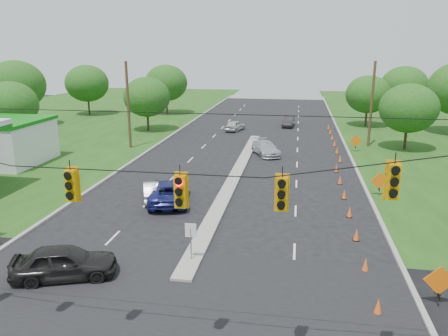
# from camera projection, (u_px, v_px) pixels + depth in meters

# --- Properties ---
(curb_left) EXTENTS (0.25, 110.00, 0.16)m
(curb_left) POSITION_uv_depth(u_px,v_px,m) (152.00, 149.00, 45.97)
(curb_left) COLOR gray
(curb_left) RESTS_ON ground
(curb_right) EXTENTS (0.25, 110.00, 0.16)m
(curb_right) POSITION_uv_depth(u_px,v_px,m) (350.00, 156.00, 42.72)
(curb_right) COLOR gray
(curb_right) RESTS_ON ground
(median) EXTENTS (1.00, 34.00, 0.18)m
(median) POSITION_uv_depth(u_px,v_px,m) (235.00, 177.00, 35.78)
(median) COLOR gray
(median) RESTS_ON ground
(median_sign) EXTENTS (0.55, 0.06, 2.05)m
(median_sign) POSITION_uv_depth(u_px,v_px,m) (191.00, 235.00, 21.13)
(median_sign) COLOR gray
(median_sign) RESTS_ON ground
(signal_span) EXTENTS (25.60, 0.32, 9.00)m
(signal_span) POSITION_uv_depth(u_px,v_px,m) (133.00, 222.00, 13.56)
(signal_span) COLOR #422D1C
(signal_span) RESTS_ON ground
(utility_pole_far_left) EXTENTS (0.28, 0.28, 9.00)m
(utility_pole_far_left) POSITION_uv_depth(u_px,v_px,m) (128.00, 106.00, 45.17)
(utility_pole_far_left) COLOR #422D1C
(utility_pole_far_left) RESTS_ON ground
(utility_pole_far_right) EXTENTS (0.28, 0.28, 9.00)m
(utility_pole_far_right) POSITION_uv_depth(u_px,v_px,m) (372.00, 105.00, 45.90)
(utility_pole_far_right) COLOR #422D1C
(utility_pole_far_right) RESTS_ON ground
(cone_0) EXTENTS (0.32, 0.32, 0.70)m
(cone_0) POSITION_uv_depth(u_px,v_px,m) (378.00, 306.00, 17.23)
(cone_0) COLOR #FF5E1B
(cone_0) RESTS_ON ground
(cone_1) EXTENTS (0.32, 0.32, 0.70)m
(cone_1) POSITION_uv_depth(u_px,v_px,m) (366.00, 264.00, 20.56)
(cone_1) COLOR #FF5E1B
(cone_1) RESTS_ON ground
(cone_2) EXTENTS (0.32, 0.32, 0.70)m
(cone_2) POSITION_uv_depth(u_px,v_px,m) (356.00, 234.00, 23.89)
(cone_2) COLOR #FF5E1B
(cone_2) RESTS_ON ground
(cone_3) EXTENTS (0.32, 0.32, 0.70)m
(cone_3) POSITION_uv_depth(u_px,v_px,m) (350.00, 212.00, 27.22)
(cone_3) COLOR #FF5E1B
(cone_3) RESTS_ON ground
(cone_4) EXTENTS (0.32, 0.32, 0.70)m
(cone_4) POSITION_uv_depth(u_px,v_px,m) (344.00, 194.00, 30.55)
(cone_4) COLOR #FF5E1B
(cone_4) RESTS_ON ground
(cone_5) EXTENTS (0.32, 0.32, 0.70)m
(cone_5) POSITION_uv_depth(u_px,v_px,m) (340.00, 180.00, 33.88)
(cone_5) COLOR #FF5E1B
(cone_5) RESTS_ON ground
(cone_6) EXTENTS (0.32, 0.32, 0.70)m
(cone_6) POSITION_uv_depth(u_px,v_px,m) (336.00, 168.00, 37.20)
(cone_6) COLOR #FF5E1B
(cone_6) RESTS_ON ground
(cone_7) EXTENTS (0.32, 0.32, 0.70)m
(cone_7) POSITION_uv_depth(u_px,v_px,m) (340.00, 159.00, 40.44)
(cone_7) COLOR #FF5E1B
(cone_7) RESTS_ON ground
(cone_8) EXTENTS (0.32, 0.32, 0.70)m
(cone_8) POSITION_uv_depth(u_px,v_px,m) (337.00, 150.00, 43.77)
(cone_8) COLOR #FF5E1B
(cone_8) RESTS_ON ground
(cone_9) EXTENTS (0.32, 0.32, 0.70)m
(cone_9) POSITION_uv_depth(u_px,v_px,m) (334.00, 143.00, 47.10)
(cone_9) COLOR #FF5E1B
(cone_9) RESTS_ON ground
(cone_10) EXTENTS (0.32, 0.32, 0.70)m
(cone_10) POSITION_uv_depth(u_px,v_px,m) (332.00, 137.00, 50.42)
(cone_10) COLOR #FF5E1B
(cone_10) RESTS_ON ground
(cone_11) EXTENTS (0.32, 0.32, 0.70)m
(cone_11) POSITION_uv_depth(u_px,v_px,m) (330.00, 131.00, 53.75)
(cone_11) COLOR #FF5E1B
(cone_11) RESTS_ON ground
(cone_12) EXTENTS (0.32, 0.32, 0.70)m
(cone_12) POSITION_uv_depth(u_px,v_px,m) (329.00, 127.00, 57.08)
(cone_12) COLOR #FF5E1B
(cone_12) RESTS_ON ground
(work_sign_0) EXTENTS (1.27, 0.58, 1.37)m
(work_sign_0) POSITION_uv_depth(u_px,v_px,m) (439.00, 282.00, 17.59)
(work_sign_0) COLOR black
(work_sign_0) RESTS_ON ground
(work_sign_1) EXTENTS (1.27, 0.58, 1.37)m
(work_sign_1) POSITION_uv_depth(u_px,v_px,m) (380.00, 182.00, 30.90)
(work_sign_1) COLOR black
(work_sign_1) RESTS_ON ground
(work_sign_2) EXTENTS (1.27, 0.58, 1.37)m
(work_sign_2) POSITION_uv_depth(u_px,v_px,m) (356.00, 142.00, 44.22)
(work_sign_2) COLOR black
(work_sign_2) RESTS_ON ground
(tree_2) EXTENTS (5.88, 5.88, 6.86)m
(tree_2) POSITION_uv_depth(u_px,v_px,m) (10.00, 105.00, 47.39)
(tree_2) COLOR black
(tree_2) RESTS_ON ground
(tree_3) EXTENTS (7.56, 7.56, 8.82)m
(tree_3) POSITION_uv_depth(u_px,v_px,m) (16.00, 85.00, 57.54)
(tree_3) COLOR black
(tree_3) RESTS_ON ground
(tree_4) EXTENTS (6.72, 6.72, 7.84)m
(tree_4) POSITION_uv_depth(u_px,v_px,m) (87.00, 83.00, 68.48)
(tree_4) COLOR black
(tree_4) RESTS_ON ground
(tree_5) EXTENTS (5.88, 5.88, 6.86)m
(tree_5) POSITION_uv_depth(u_px,v_px,m) (147.00, 97.00, 54.97)
(tree_5) COLOR black
(tree_5) RESTS_ON ground
(tree_6) EXTENTS (6.72, 6.72, 7.84)m
(tree_6) POSITION_uv_depth(u_px,v_px,m) (166.00, 83.00, 69.40)
(tree_6) COLOR black
(tree_6) RESTS_ON ground
(tree_9) EXTENTS (5.88, 5.88, 6.86)m
(tree_9) POSITION_uv_depth(u_px,v_px,m) (409.00, 108.00, 44.43)
(tree_9) COLOR black
(tree_9) RESTS_ON ground
(tree_11) EXTENTS (6.72, 6.72, 7.84)m
(tree_11) POSITION_uv_depth(u_px,v_px,m) (404.00, 86.00, 63.60)
(tree_11) COLOR black
(tree_11) RESTS_ON ground
(tree_12) EXTENTS (5.88, 5.88, 6.86)m
(tree_12) POSITION_uv_depth(u_px,v_px,m) (368.00, 94.00, 58.07)
(tree_12) COLOR black
(tree_12) RESTS_ON ground
(black_sedan) EXTENTS (5.00, 3.30, 1.58)m
(black_sedan) POSITION_uv_depth(u_px,v_px,m) (64.00, 262.00, 19.84)
(black_sedan) COLOR black
(black_sedan) RESTS_ON ground
(white_sedan) EXTENTS (2.66, 4.15, 1.29)m
(white_sedan) POSITION_uv_depth(u_px,v_px,m) (154.00, 190.00, 30.40)
(white_sedan) COLOR silver
(white_sedan) RESTS_ON ground
(blue_pickup) EXTENTS (3.75, 5.92, 1.52)m
(blue_pickup) POSITION_uv_depth(u_px,v_px,m) (169.00, 191.00, 29.84)
(blue_pickup) COLOR navy
(blue_pickup) RESTS_ON ground
(silver_car_far) EXTENTS (3.61, 5.08, 1.37)m
(silver_car_far) POSITION_uv_depth(u_px,v_px,m) (266.00, 148.00, 43.20)
(silver_car_far) COLOR #AAABB7
(silver_car_far) RESTS_ON ground
(silver_car_oncoming) EXTENTS (2.60, 4.17, 1.32)m
(silver_car_oncoming) POSITION_uv_depth(u_px,v_px,m) (235.00, 126.00, 56.05)
(silver_car_oncoming) COLOR beige
(silver_car_oncoming) RESTS_ON ground
(dark_car_receding) EXTENTS (1.67, 4.25, 1.38)m
(dark_car_receding) POSITION_uv_depth(u_px,v_px,m) (288.00, 121.00, 59.20)
(dark_car_receding) COLOR #242424
(dark_car_receding) RESTS_ON ground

